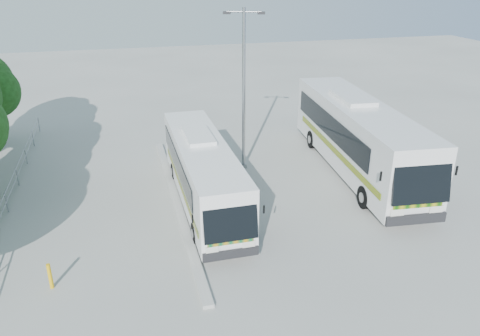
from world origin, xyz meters
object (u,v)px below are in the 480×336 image
object	(u,v)px
bollard	(50,276)
lamppost	(244,84)
coach_main	(203,171)
coach_adjacent	(357,135)

from	to	relation	value
bollard	lamppost	bearing A→B (deg)	42.75
coach_main	coach_adjacent	world-z (taller)	coach_adjacent
bollard	coach_adjacent	bearing A→B (deg)	23.67
coach_main	bollard	xyz separation A→B (m)	(-6.48, -5.08, -1.16)
lamppost	coach_main	bearing A→B (deg)	-109.79
coach_main	lamppost	bearing A→B (deg)	50.63
coach_main	coach_adjacent	distance (m)	9.04
coach_adjacent	lamppost	xyz separation A→B (m)	(-5.88, 2.03, 2.71)
lamppost	coach_adjacent	bearing A→B (deg)	0.33
coach_adjacent	lamppost	bearing A→B (deg)	166.30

